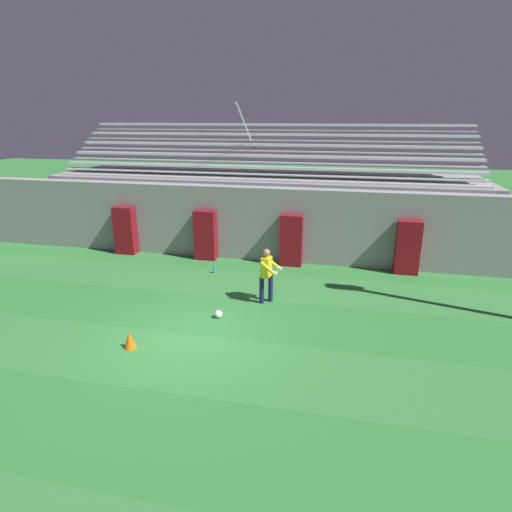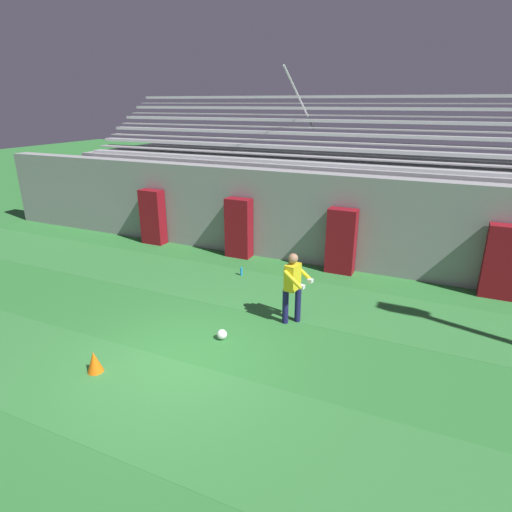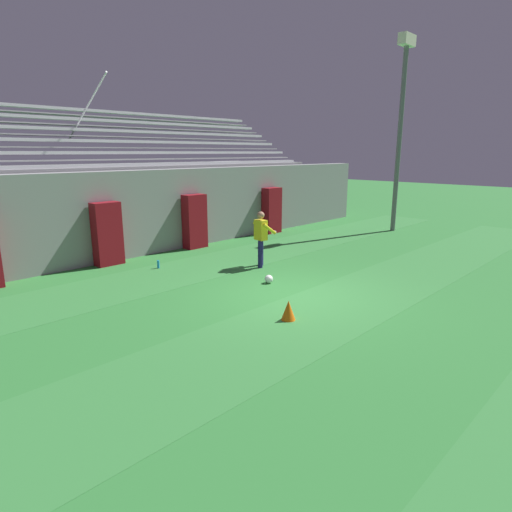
{
  "view_description": "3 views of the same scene",
  "coord_description": "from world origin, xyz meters",
  "px_view_note": "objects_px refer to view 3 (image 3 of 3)",
  "views": [
    {
      "loc": [
        3.67,
        -9.13,
        5.34
      ],
      "look_at": [
        1.12,
        2.4,
        1.46
      ],
      "focal_mm": 30.0,
      "sensor_mm": 36.0,
      "label": 1
    },
    {
      "loc": [
        4.3,
        -5.84,
        4.78
      ],
      "look_at": [
        0.34,
        2.87,
        1.32
      ],
      "focal_mm": 30.0,
      "sensor_mm": 36.0,
      "label": 2
    },
    {
      "loc": [
        -7.66,
        -6.16,
        3.37
      ],
      "look_at": [
        -0.12,
        1.16,
        0.81
      ],
      "focal_mm": 30.0,
      "sensor_mm": 36.0,
      "label": 3
    }
  ],
  "objects_px": {
    "padding_pillar_gate_left": "(107,234)",
    "traffic_cone": "(288,310)",
    "padding_pillar_gate_right": "(195,221)",
    "floodlight_pole": "(402,111)",
    "goalkeeper": "(261,235)",
    "water_bottle": "(158,264)",
    "soccer_ball": "(269,279)",
    "padding_pillar_far_right": "(272,210)"
  },
  "relations": [
    {
      "from": "padding_pillar_gate_left",
      "to": "floodlight_pole",
      "type": "distance_m",
      "value": 12.74
    },
    {
      "from": "goalkeeper",
      "to": "water_bottle",
      "type": "bearing_deg",
      "value": 138.48
    },
    {
      "from": "padding_pillar_far_right",
      "to": "water_bottle",
      "type": "distance_m",
      "value": 6.85
    },
    {
      "from": "goalkeeper",
      "to": "traffic_cone",
      "type": "height_order",
      "value": "goalkeeper"
    },
    {
      "from": "traffic_cone",
      "to": "water_bottle",
      "type": "xyz_separation_m",
      "value": [
        0.4,
        5.38,
        -0.09
      ]
    },
    {
      "from": "floodlight_pole",
      "to": "traffic_cone",
      "type": "height_order",
      "value": "floodlight_pole"
    },
    {
      "from": "goalkeeper",
      "to": "traffic_cone",
      "type": "distance_m",
      "value": 4.36
    },
    {
      "from": "goalkeeper",
      "to": "water_bottle",
      "type": "relative_size",
      "value": 6.96
    },
    {
      "from": "padding_pillar_gate_right",
      "to": "water_bottle",
      "type": "distance_m",
      "value": 3.04
    },
    {
      "from": "floodlight_pole",
      "to": "water_bottle",
      "type": "xyz_separation_m",
      "value": [
        -10.76,
        2.03,
        -4.91
      ]
    },
    {
      "from": "goalkeeper",
      "to": "traffic_cone",
      "type": "xyz_separation_m",
      "value": [
        -2.7,
        -3.34,
        -0.74
      ]
    },
    {
      "from": "traffic_cone",
      "to": "soccer_ball",
      "type": "bearing_deg",
      "value": 51.48
    },
    {
      "from": "padding_pillar_gate_right",
      "to": "goalkeeper",
      "type": "height_order",
      "value": "padding_pillar_gate_right"
    },
    {
      "from": "water_bottle",
      "to": "traffic_cone",
      "type": "bearing_deg",
      "value": -94.25
    },
    {
      "from": "padding_pillar_far_right",
      "to": "floodlight_pole",
      "type": "bearing_deg",
      "value": -40.21
    },
    {
      "from": "padding_pillar_far_right",
      "to": "soccer_ball",
      "type": "height_order",
      "value": "padding_pillar_far_right"
    },
    {
      "from": "padding_pillar_far_right",
      "to": "floodlight_pole",
      "type": "distance_m",
      "value": 6.76
    },
    {
      "from": "padding_pillar_gate_right",
      "to": "goalkeeper",
      "type": "xyz_separation_m",
      "value": [
        -0.23,
        -3.49,
        -0.0
      ]
    },
    {
      "from": "padding_pillar_gate_right",
      "to": "soccer_ball",
      "type": "distance_m",
      "value": 5.07
    },
    {
      "from": "padding_pillar_far_right",
      "to": "traffic_cone",
      "type": "distance_m",
      "value": 9.84
    },
    {
      "from": "padding_pillar_gate_right",
      "to": "water_bottle",
      "type": "height_order",
      "value": "padding_pillar_gate_right"
    },
    {
      "from": "padding_pillar_far_right",
      "to": "water_bottle",
      "type": "bearing_deg",
      "value": -167.64
    },
    {
      "from": "padding_pillar_gate_right",
      "to": "padding_pillar_far_right",
      "type": "bearing_deg",
      "value": 0.0
    },
    {
      "from": "floodlight_pole",
      "to": "traffic_cone",
      "type": "relative_size",
      "value": 18.91
    },
    {
      "from": "padding_pillar_gate_right",
      "to": "padding_pillar_far_right",
      "type": "height_order",
      "value": "same"
    },
    {
      "from": "padding_pillar_far_right",
      "to": "water_bottle",
      "type": "xyz_separation_m",
      "value": [
        -6.64,
        -1.45,
        -0.84
      ]
    },
    {
      "from": "padding_pillar_gate_right",
      "to": "water_bottle",
      "type": "relative_size",
      "value": 7.99
    },
    {
      "from": "floodlight_pole",
      "to": "soccer_ball",
      "type": "relative_size",
      "value": 36.1
    },
    {
      "from": "padding_pillar_gate_right",
      "to": "soccer_ball",
      "type": "height_order",
      "value": "padding_pillar_gate_right"
    },
    {
      "from": "padding_pillar_gate_left",
      "to": "floodlight_pole",
      "type": "bearing_deg",
      "value": -16.77
    },
    {
      "from": "padding_pillar_gate_right",
      "to": "traffic_cone",
      "type": "relative_size",
      "value": 4.56
    },
    {
      "from": "floodlight_pole",
      "to": "traffic_cone",
      "type": "distance_m",
      "value": 12.61
    },
    {
      "from": "goalkeeper",
      "to": "padding_pillar_gate_right",
      "type": "bearing_deg",
      "value": 86.23
    },
    {
      "from": "floodlight_pole",
      "to": "water_bottle",
      "type": "relative_size",
      "value": 33.1
    },
    {
      "from": "padding_pillar_gate_right",
      "to": "goalkeeper",
      "type": "bearing_deg",
      "value": -93.77
    },
    {
      "from": "padding_pillar_gate_right",
      "to": "floodlight_pole",
      "type": "relative_size",
      "value": 0.24
    },
    {
      "from": "padding_pillar_gate_left",
      "to": "traffic_cone",
      "type": "relative_size",
      "value": 4.56
    },
    {
      "from": "padding_pillar_gate_right",
      "to": "floodlight_pole",
      "type": "xyz_separation_m",
      "value": [
        8.22,
        -3.48,
        4.07
      ]
    },
    {
      "from": "floodlight_pole",
      "to": "water_bottle",
      "type": "bearing_deg",
      "value": 169.33
    },
    {
      "from": "padding_pillar_gate_left",
      "to": "soccer_ball",
      "type": "relative_size",
      "value": 8.71
    },
    {
      "from": "padding_pillar_gate_left",
      "to": "goalkeeper",
      "type": "relative_size",
      "value": 1.15
    },
    {
      "from": "water_bottle",
      "to": "padding_pillar_gate_left",
      "type": "bearing_deg",
      "value": 118.71
    }
  ]
}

